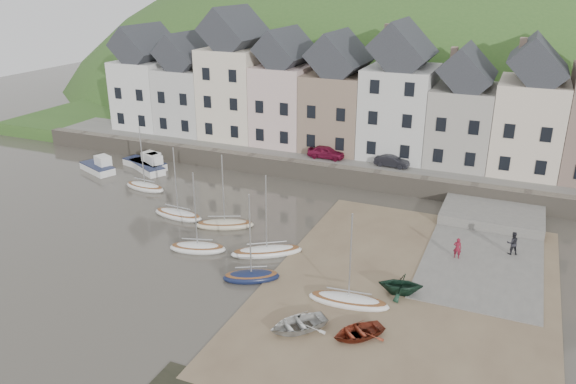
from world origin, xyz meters
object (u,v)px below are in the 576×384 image
at_px(rowboat_white, 298,324).
at_px(car_right, 392,161).
at_px(car_left, 326,152).
at_px(person_red, 457,248).
at_px(sailboat_0, 145,187).
at_px(rowboat_green, 401,284).
at_px(rowboat_red, 358,332).
at_px(person_dark, 513,243).

distance_m(rowboat_white, car_right, 26.30).
bearing_deg(car_left, person_red, -132.62).
distance_m(sailboat_0, rowboat_green, 27.88).
bearing_deg(person_red, car_right, -59.60).
xyz_separation_m(rowboat_white, rowboat_red, (3.35, 0.67, -0.04)).
xyz_separation_m(rowboat_red, person_dark, (7.38, 13.89, 0.60)).
xyz_separation_m(person_red, car_left, (-14.84, 13.85, 1.35)).
relative_size(sailboat_0, rowboat_green, 2.29).
height_order(sailboat_0, person_red, sailboat_0).
height_order(sailboat_0, rowboat_green, sailboat_0).
relative_size(rowboat_green, rowboat_red, 0.89).
bearing_deg(car_left, car_right, -89.60).
bearing_deg(car_left, person_dark, -121.98).
height_order(car_left, car_right, car_left).
height_order(sailboat_0, car_right, sailboat_0).
relative_size(rowboat_white, car_right, 1.04).
bearing_deg(rowboat_red, rowboat_white, -125.60).
relative_size(rowboat_red, car_left, 0.82).
relative_size(rowboat_green, car_left, 0.74).
distance_m(rowboat_white, car_left, 27.38).
bearing_deg(rowboat_red, person_red, 114.99).
height_order(rowboat_white, person_red, person_red).
xyz_separation_m(sailboat_0, car_right, (20.90, 11.10, 1.88)).
distance_m(sailboat_0, car_right, 23.73).
height_order(rowboat_red, person_red, person_red).
bearing_deg(person_dark, rowboat_red, 41.61).
bearing_deg(person_red, sailboat_0, -5.36).
xyz_separation_m(rowboat_green, person_dark, (6.19, 8.49, 0.19)).
distance_m(sailboat_0, person_red, 29.14).
height_order(sailboat_0, person_dark, sailboat_0).
bearing_deg(person_dark, car_left, -52.79).
distance_m(rowboat_green, person_dark, 10.51).
relative_size(sailboat_0, person_dark, 3.67).
xyz_separation_m(person_dark, car_right, (-11.66, 11.66, 1.17)).
relative_size(rowboat_green, car_right, 0.83).
xyz_separation_m(sailboat_0, car_left, (14.16, 11.10, 1.97)).
height_order(rowboat_white, rowboat_red, rowboat_white).
height_order(person_red, car_left, car_left).
bearing_deg(sailboat_0, rowboat_white, -34.73).
height_order(rowboat_white, car_left, car_left).
distance_m(sailboat_0, rowboat_white, 26.56).
bearing_deg(rowboat_white, person_red, 102.39).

